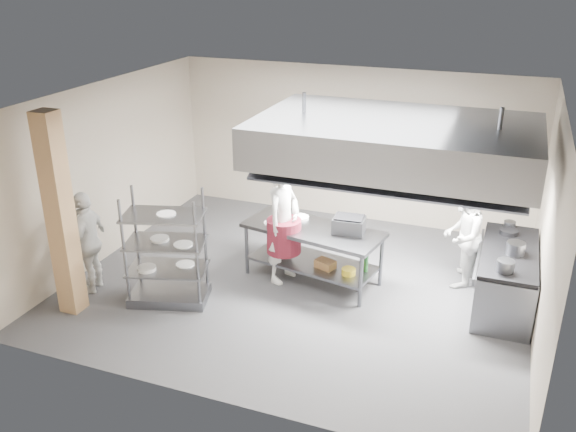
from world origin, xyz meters
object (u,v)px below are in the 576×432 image
at_px(pass_rack, 166,248).
at_px(chef_line, 462,236).
at_px(island, 313,254).
at_px(stockpot, 516,248).
at_px(chef_head, 283,223).
at_px(griddle, 349,225).
at_px(cooking_range, 506,279).
at_px(chef_plating, 88,242).

relative_size(pass_rack, chef_line, 1.04).
bearing_deg(island, stockpot, 13.99).
distance_m(chef_head, stockpot, 3.48).
bearing_deg(chef_head, pass_rack, 144.25).
bearing_deg(griddle, chef_head, -173.56).
distance_m(pass_rack, chef_line, 4.56).
relative_size(cooking_range, griddle, 4.16).
bearing_deg(pass_rack, chef_head, 25.81).
height_order(island, chef_line, chef_line).
distance_m(island, pass_rack, 2.34).
xyz_separation_m(cooking_range, chef_line, (-0.72, 0.42, 0.41)).
height_order(island, cooking_range, island).
height_order(island, pass_rack, pass_rack).
relative_size(island, chef_plating, 1.35).
bearing_deg(stockpot, cooking_range, 120.79).
bearing_deg(chef_line, cooking_range, 67.15).
bearing_deg(island, pass_rack, -132.31).
bearing_deg(stockpot, pass_rack, -162.14).
xyz_separation_m(island, chef_head, (-0.46, -0.14, 0.53)).
bearing_deg(chef_head, griddle, -67.04).
relative_size(chef_line, chef_plating, 1.02).
height_order(pass_rack, griddle, pass_rack).
relative_size(cooking_range, chef_head, 1.02).
distance_m(island, griddle, 0.81).
distance_m(island, chef_plating, 3.50).
xyz_separation_m(chef_head, stockpot, (3.46, 0.31, 0.01)).
height_order(pass_rack, chef_head, chef_head).
distance_m(cooking_range, griddle, 2.47).
xyz_separation_m(chef_head, chef_line, (2.68, 0.84, -0.15)).
bearing_deg(island, cooking_range, 16.06).
distance_m(pass_rack, stockpot, 5.09).
relative_size(chef_head, griddle, 4.08).
relative_size(pass_rack, griddle, 3.62).
bearing_deg(chef_head, cooking_range, -70.82).
xyz_separation_m(chef_line, stockpot, (0.78, -0.53, 0.16)).
xyz_separation_m(chef_head, chef_plating, (-2.68, -1.37, -0.16)).
relative_size(pass_rack, cooking_range, 0.87).
xyz_separation_m(chef_line, griddle, (-1.66, -0.65, 0.19)).
bearing_deg(chef_head, stockpot, -72.63).
relative_size(chef_head, chef_plating, 1.20).
bearing_deg(pass_rack, chef_line, 10.96).
height_order(chef_head, griddle, chef_head).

